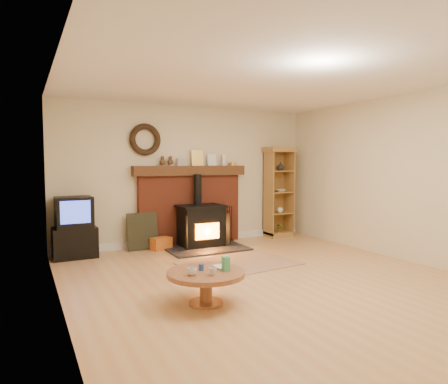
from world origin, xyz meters
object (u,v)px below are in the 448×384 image
tv_unit (74,229)px  coffee_table (206,277)px  wood_stove (202,227)px  curio_cabinet (278,192)px

tv_unit → coffee_table: 3.10m
wood_stove → curio_cabinet: 1.97m
tv_unit → coffee_table: bearing=-70.9°
wood_stove → coffee_table: (-1.15, -2.73, -0.08)m
curio_cabinet → coffee_table: size_ratio=2.18×
curio_cabinet → coffee_table: bearing=-135.1°
tv_unit → curio_cabinet: size_ratio=0.53×
wood_stove → coffee_table: size_ratio=1.64×
curio_cabinet → coffee_table: (-3.02, -3.01, -0.63)m
curio_cabinet → coffee_table: curio_cabinet is taller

